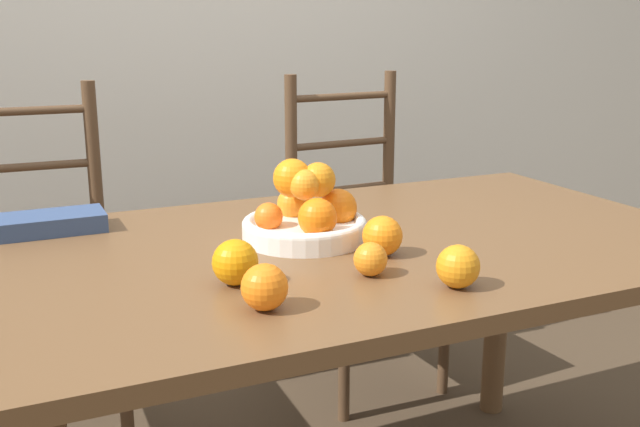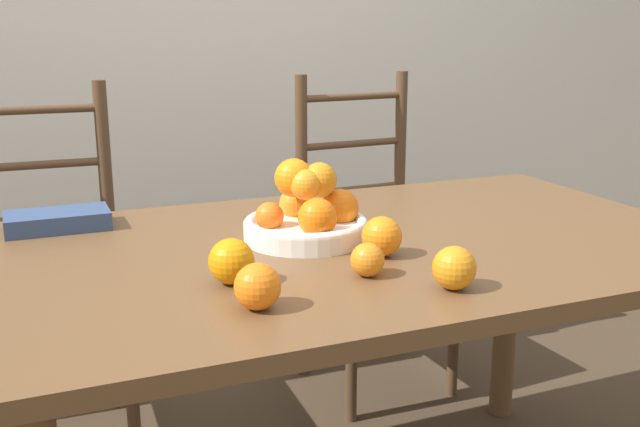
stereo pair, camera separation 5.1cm
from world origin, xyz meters
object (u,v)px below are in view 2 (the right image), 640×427
object	(u,v)px
orange_loose_2	(258,286)
orange_loose_0	(382,237)
chair_right	(371,243)
orange_loose_1	(232,261)
fruit_bowl	(307,216)
orange_loose_4	(454,268)
chair_left	(47,282)
book_stack	(58,220)
orange_loose_3	(367,260)

from	to	relation	value
orange_loose_2	orange_loose_0	bearing A→B (deg)	29.19
orange_loose_0	chair_right	xyz separation A→B (m)	(0.41, 0.87, -0.30)
orange_loose_0	orange_loose_1	bearing A→B (deg)	-172.55
fruit_bowl	orange_loose_4	xyz separation A→B (m)	(0.12, -0.38, -0.01)
fruit_bowl	chair_right	size ratio (longest dim) A/B	0.26
orange_loose_4	orange_loose_0	bearing A→B (deg)	97.78
fruit_bowl	chair_left	xyz separation A→B (m)	(-0.51, 0.70, -0.31)
fruit_bowl	orange_loose_0	bearing A→B (deg)	-60.68
chair_left	book_stack	xyz separation A→B (m)	(0.02, -0.41, 0.28)
orange_loose_0	chair_right	size ratio (longest dim) A/B	0.08
orange_loose_3	orange_loose_4	size ratio (longest dim) A/B	0.82
chair_right	book_stack	size ratio (longest dim) A/B	4.63
orange_loose_3	chair_right	distance (m)	1.12
fruit_bowl	orange_loose_1	distance (m)	0.31
orange_loose_4	orange_loose_2	bearing A→B (deg)	173.12
orange_loose_4	book_stack	bearing A→B (deg)	132.22
orange_loose_0	orange_loose_2	world-z (taller)	orange_loose_0
fruit_bowl	orange_loose_0	world-z (taller)	fruit_bowl
orange_loose_2	chair_right	world-z (taller)	chair_right
orange_loose_1	chair_right	xyz separation A→B (m)	(0.73, 0.91, -0.30)
fruit_bowl	book_stack	distance (m)	0.57
orange_loose_2	chair_left	xyz separation A→B (m)	(-0.29, 1.05, -0.30)
orange_loose_4	chair_left	size ratio (longest dim) A/B	0.07
fruit_bowl	chair_left	distance (m)	0.93
chair_left	orange_loose_0	bearing A→B (deg)	-53.38
orange_loose_4	chair_right	bearing A→B (deg)	70.68
chair_left	fruit_bowl	bearing A→B (deg)	-52.16
orange_loose_1	orange_loose_2	size ratio (longest dim) A/B	1.07
orange_loose_0	orange_loose_2	size ratio (longest dim) A/B	1.04
book_stack	orange_loose_0	bearing A→B (deg)	-38.12
book_stack	orange_loose_4	bearing A→B (deg)	-47.78
orange_loose_0	book_stack	size ratio (longest dim) A/B	0.36
orange_loose_2	book_stack	xyz separation A→B (m)	(-0.27, 0.63, -0.02)
orange_loose_4	orange_loose_1	bearing A→B (deg)	153.33
chair_left	orange_loose_1	bearing A→B (deg)	-70.84
orange_loose_0	orange_loose_3	xyz separation A→B (m)	(-0.08, -0.10, -0.01)
orange_loose_0	chair_left	world-z (taller)	chair_left
orange_loose_1	chair_left	size ratio (longest dim) A/B	0.08
orange_loose_1	orange_loose_4	world-z (taller)	orange_loose_1
fruit_bowl	chair_left	bearing A→B (deg)	126.10
orange_loose_1	chair_left	world-z (taller)	chair_left
orange_loose_1	book_stack	world-z (taller)	orange_loose_1
orange_loose_1	orange_loose_3	bearing A→B (deg)	-13.14
chair_left	orange_loose_3	bearing A→B (deg)	-59.70
chair_left	chair_right	bearing A→B (deg)	1.73
chair_left	book_stack	size ratio (longest dim) A/B	4.63
orange_loose_4	chair_left	world-z (taller)	chair_left
fruit_bowl	chair_right	bearing A→B (deg)	54.39
chair_left	chair_right	xyz separation A→B (m)	(1.02, -0.00, 0.00)
orange_loose_1	orange_loose_2	xyz separation A→B (m)	(0.01, -0.13, -0.00)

